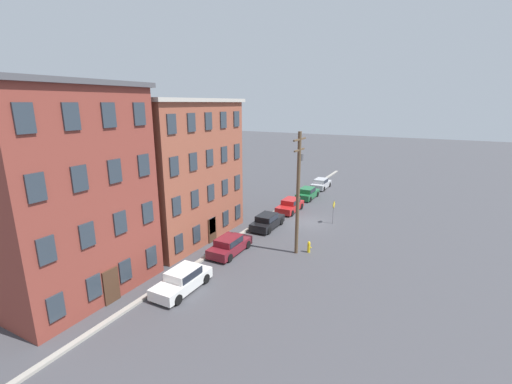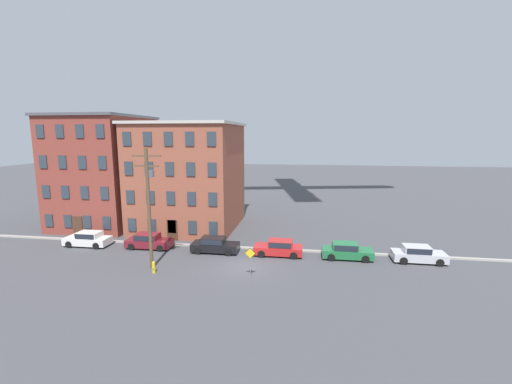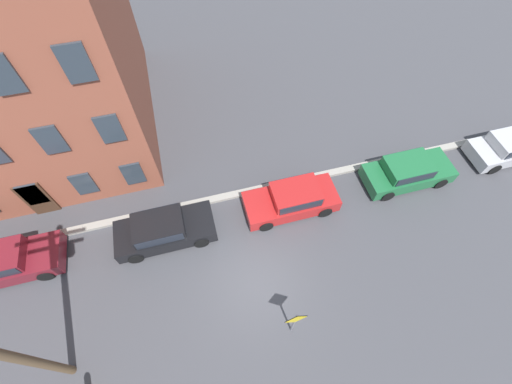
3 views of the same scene
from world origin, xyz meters
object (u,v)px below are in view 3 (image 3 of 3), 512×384
object	(u,v)px
car_black	(163,229)
car_green	(408,171)
car_maroon	(4,262)
caution_sign	(295,321)
car_red	(292,199)
car_silver	(512,146)

from	to	relation	value
car_black	car_green	size ratio (longest dim) A/B	1.00
car_maroon	caution_sign	distance (m)	12.33
car_green	car_black	bearing A→B (deg)	-179.51
car_maroon	car_green	bearing A→B (deg)	-0.29
car_maroon	car_red	distance (m)	12.73
car_red	car_silver	world-z (taller)	same
car_green	car_silver	size ratio (longest dim) A/B	1.00
car_black	caution_sign	size ratio (longest dim) A/B	1.81
car_red	caution_sign	xyz separation A→B (m)	(-1.77, -5.42, 0.86)
car_maroon	car_red	xyz separation A→B (m)	(12.73, -0.15, 0.00)
car_black	car_red	size ratio (longest dim) A/B	1.00
car_black	car_silver	xyz separation A→B (m)	(18.14, 0.18, 0.00)
car_black	car_silver	size ratio (longest dim) A/B	1.00
car_silver	caution_sign	distance (m)	14.93
car_silver	caution_sign	bearing A→B (deg)	-158.11
car_maroon	caution_sign	size ratio (longest dim) A/B	1.81
car_silver	caution_sign	size ratio (longest dim) A/B	1.81
car_red	caution_sign	distance (m)	5.77
car_silver	caution_sign	xyz separation A→B (m)	(-13.84, -5.56, 0.86)
car_maroon	caution_sign	xyz separation A→B (m)	(10.96, -5.58, 0.86)
car_green	car_red	bearing A→B (deg)	-179.44
car_green	car_silver	distance (m)	6.04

